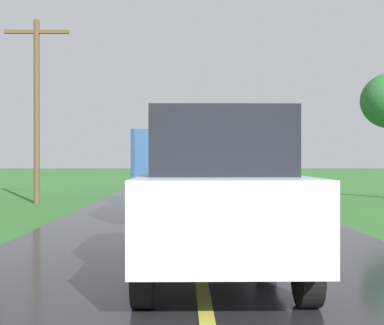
% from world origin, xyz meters
% --- Properties ---
extents(banana_truck_near, '(2.38, 5.82, 2.80)m').
position_xyz_m(banana_truck_near, '(-0.11, 11.92, 1.47)').
color(banana_truck_near, '#2D2D30').
rests_on(banana_truck_near, road_surface).
extents(banana_truck_far, '(2.38, 5.81, 2.80)m').
position_xyz_m(banana_truck_far, '(0.04, 20.83, 1.47)').
color(banana_truck_far, '#2D2D30').
rests_on(banana_truck_far, road_surface).
extents(utility_pole_roadside, '(2.19, 0.20, 6.24)m').
position_xyz_m(utility_pole_roadside, '(-5.23, 15.87, 3.43)').
color(utility_pole_roadside, brown).
rests_on(utility_pole_roadside, ground).
extents(following_car, '(1.74, 4.10, 1.92)m').
position_xyz_m(following_car, '(0.19, 3.91, 1.07)').
color(following_car, '#B7BABF').
rests_on(following_car, road_surface).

